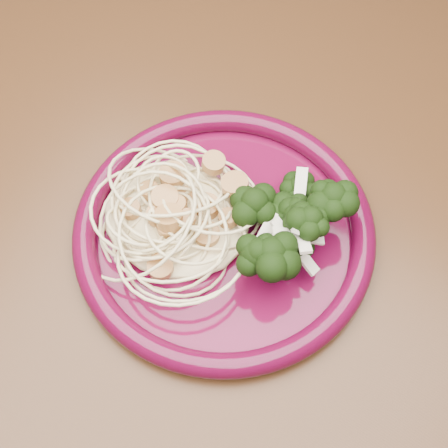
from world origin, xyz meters
The scene contains 6 objects.
dining_table centered at (0.00, 0.00, 0.65)m, with size 1.20×0.80×0.75m.
dinner_plate centered at (0.01, -0.01, 0.76)m, with size 0.30×0.30×0.02m.
spaghetti_pile centered at (-0.03, -0.02, 0.77)m, with size 0.12×0.11×0.03m, color beige.
scallop_cluster centered at (-0.03, -0.02, 0.80)m, with size 0.10×0.10×0.03m, color tan, non-canonical shape.
broccoli_pile centered at (0.06, 0.00, 0.78)m, with size 0.08×0.13×0.04m, color black.
onion_garnish centered at (0.06, 0.00, 0.81)m, with size 0.06×0.08×0.05m, color beige, non-canonical shape.
Camera 1 is at (0.13, -0.23, 1.20)m, focal length 50.00 mm.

